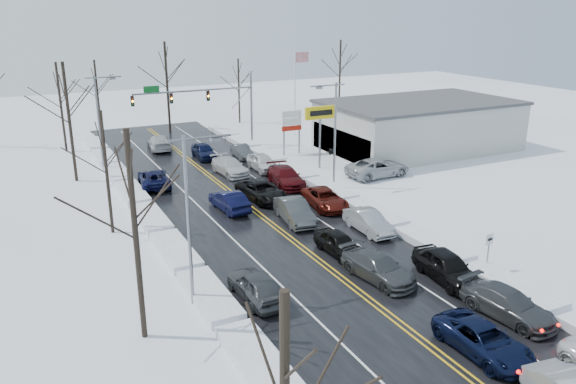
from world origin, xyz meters
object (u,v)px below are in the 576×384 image
dealership_building (418,125)px  oncoming_car_0 (230,210)px  traffic_signal_mast (208,99)px  flagpole (296,86)px  tires_plus_sign (320,117)px

dealership_building → oncoming_car_0: dealership_building is taller
traffic_signal_mast → dealership_building: 23.01m
traffic_signal_mast → oncoming_car_0: traffic_signal_mast is taller
flagpole → oncoming_car_0: bearing=-128.2°
oncoming_car_0 → traffic_signal_mast: bearing=-108.3°
tires_plus_sign → oncoming_car_0: bearing=-148.6°
tires_plus_sign → flagpole: size_ratio=0.60×
dealership_building → traffic_signal_mast: bearing=154.1°
flagpole → oncoming_car_0: 27.88m
tires_plus_sign → dealership_building: bearing=8.5°
tires_plus_sign → oncoming_car_0: 15.09m
traffic_signal_mast → oncoming_car_0: (-5.10, -19.41, -5.48)m
tires_plus_sign → flagpole: flagpole is taller
traffic_signal_mast → oncoming_car_0: 20.80m
flagpole → oncoming_car_0: flagpole is taller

